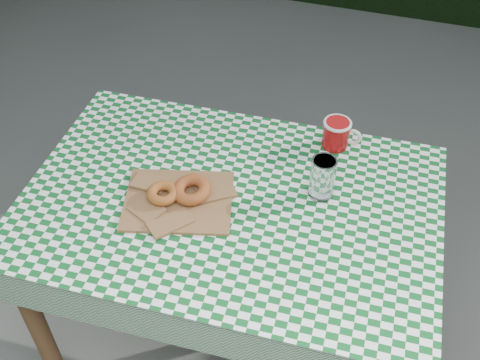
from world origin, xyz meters
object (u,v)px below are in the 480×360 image
table (231,278)px  drinking_glass (322,178)px  coffee_mug (336,134)px  paper_bag (178,200)px

table → drinking_glass: drinking_glass is taller
coffee_mug → drinking_glass: 0.23m
table → coffee_mug: bearing=51.9°
table → paper_bag: bearing=-162.9°
table → paper_bag: 0.42m
coffee_mug → paper_bag: bearing=-135.0°
drinking_glass → paper_bag: bearing=-157.8°
table → paper_bag: (-0.14, -0.05, 0.39)m
table → coffee_mug: coffee_mug is taller
paper_bag → coffee_mug: 0.55m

